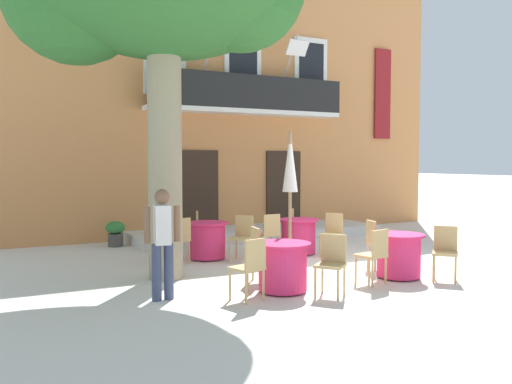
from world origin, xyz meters
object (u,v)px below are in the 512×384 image
(cafe_chair_front_2, at_px, (445,249))
(cafe_table_far_side, at_px, (207,240))
(cafe_table_middle, at_px, (298,236))
(cafe_chair_front_1, at_px, (375,253))
(ground_planter_left, at_px, (115,232))
(cafe_chair_near_tree_0, at_px, (250,265))
(cafe_table_front, at_px, (399,255))
(cafe_chair_far_side_0, at_px, (202,229))
(cafe_chair_middle_0, at_px, (269,232))
(cafe_chair_near_tree_2, at_px, (261,250))
(cafe_chair_middle_2, at_px, (297,225))
(cafe_chair_far_side_1, at_px, (179,237))
(cafe_chair_far_side_2, at_px, (242,235))
(cafe_table_near_tree, at_px, (283,266))
(cafe_chair_near_tree_1, at_px, (332,261))
(cafe_chair_front_0, at_px, (376,241))
(cafe_chair_middle_1, at_px, (332,231))
(cafe_umbrella, at_px, (290,180))
(pedestrian_near_entrance, at_px, (162,238))

(cafe_chair_front_2, height_order, cafe_table_far_side, cafe_chair_front_2)
(cafe_table_middle, bearing_deg, cafe_chair_front_1, -97.58)
(cafe_table_far_side, distance_m, ground_planter_left, 2.82)
(cafe_table_far_side, bearing_deg, cafe_chair_near_tree_0, -101.24)
(cafe_table_front, xyz_separation_m, cafe_chair_far_side_0, (-2.12, 3.86, 0.14))
(cafe_chair_near_tree_0, bearing_deg, cafe_chair_middle_0, 57.43)
(cafe_table_far_side, bearing_deg, cafe_chair_near_tree_2, -88.84)
(cafe_chair_middle_2, distance_m, cafe_chair_far_side_1, 3.10)
(cafe_chair_middle_2, height_order, cafe_chair_far_side_2, same)
(cafe_table_far_side, xyz_separation_m, ground_planter_left, (-1.34, 2.48, -0.06))
(cafe_table_near_tree, height_order, cafe_chair_near_tree_0, cafe_chair_near_tree_0)
(cafe_chair_near_tree_1, height_order, cafe_chair_near_tree_2, same)
(cafe_chair_near_tree_1, relative_size, cafe_chair_front_0, 1.00)
(cafe_chair_far_side_0, distance_m, ground_planter_left, 2.32)
(cafe_chair_front_0, bearing_deg, cafe_chair_far_side_1, 146.07)
(cafe_chair_middle_1, distance_m, cafe_chair_far_side_0, 2.82)
(cafe_chair_far_side_2, bearing_deg, cafe_chair_near_tree_1, -90.03)
(cafe_table_front, xyz_separation_m, cafe_chair_far_side_1, (-2.99, 2.84, 0.14))
(cafe_chair_middle_1, height_order, cafe_table_front, cafe_chair_middle_1)
(cafe_chair_far_side_1, bearing_deg, cafe_umbrella, -42.56)
(cafe_chair_middle_1, relative_size, cafe_chair_middle_2, 1.00)
(cafe_table_near_tree, xyz_separation_m, cafe_umbrella, (0.89, 1.31, 1.27))
(cafe_chair_near_tree_0, height_order, cafe_chair_middle_1, same)
(cafe_chair_middle_0, distance_m, cafe_chair_middle_1, 1.33)
(cafe_chair_far_side_2, bearing_deg, cafe_chair_far_side_0, 107.13)
(cafe_chair_far_side_0, bearing_deg, cafe_chair_front_1, -71.06)
(cafe_chair_front_0, bearing_deg, cafe_chair_far_side_2, 134.91)
(cafe_chair_middle_2, bearing_deg, cafe_chair_near_tree_2, -130.76)
(cafe_table_middle, xyz_separation_m, cafe_chair_front_2, (0.87, -3.29, 0.14))
(cafe_chair_near_tree_1, relative_size, cafe_chair_front_2, 1.00)
(cafe_chair_near_tree_2, distance_m, cafe_umbrella, 1.54)
(cafe_chair_front_1, height_order, cafe_umbrella, cafe_umbrella)
(cafe_table_middle, height_order, cafe_umbrella, cafe_umbrella)
(cafe_table_front, bearing_deg, pedestrian_near_entrance, 174.37)
(ground_planter_left, bearing_deg, cafe_chair_near_tree_1, -72.82)
(cafe_chair_front_1, distance_m, cafe_umbrella, 2.06)
(cafe_chair_front_0, xyz_separation_m, cafe_umbrella, (-1.49, 0.61, 1.14))
(cafe_table_front, height_order, ground_planter_left, cafe_table_front)
(cafe_chair_far_side_1, bearing_deg, cafe_table_front, -43.52)
(cafe_chair_near_tree_1, bearing_deg, ground_planter_left, 107.18)
(cafe_chair_middle_1, height_order, cafe_chair_front_1, same)
(cafe_table_near_tree, bearing_deg, cafe_chair_front_1, -10.12)
(ground_planter_left, bearing_deg, cafe_table_front, -57.10)
(cafe_table_middle, bearing_deg, pedestrian_near_entrance, -147.38)
(cafe_table_middle, bearing_deg, cafe_chair_far_side_1, 179.00)
(cafe_chair_middle_2, xyz_separation_m, cafe_chair_front_0, (0.08, -2.71, 0.00))
(cafe_chair_middle_2, relative_size, cafe_chair_front_2, 1.00)
(cafe_chair_near_tree_1, xyz_separation_m, cafe_chair_near_tree_2, (-0.50, 1.29, 0.00))
(cafe_table_middle, xyz_separation_m, ground_planter_left, (-3.31, 2.82, -0.06))
(cafe_chair_far_side_1, relative_size, ground_planter_left, 1.53)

